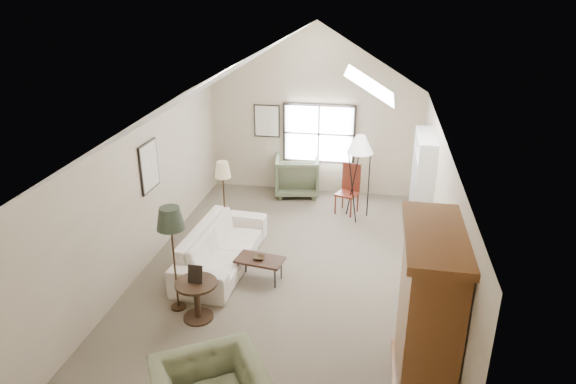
% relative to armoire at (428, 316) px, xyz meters
% --- Properties ---
extents(room_shell, '(5.01, 8.01, 4.00)m').
position_rel_armoire_xyz_m(room_shell, '(-2.18, 2.40, 2.11)').
color(room_shell, '#6E644F').
rests_on(room_shell, ground).
extents(window, '(1.72, 0.08, 1.42)m').
position_rel_armoire_xyz_m(window, '(-2.08, 6.36, 0.35)').
color(window, black).
rests_on(window, room_shell).
extents(skylight, '(0.80, 1.20, 0.52)m').
position_rel_armoire_xyz_m(skylight, '(-0.88, 3.30, 2.12)').
color(skylight, white).
rests_on(skylight, room_shell).
extents(wall_art, '(1.97, 3.71, 0.88)m').
position_rel_armoire_xyz_m(wall_art, '(-4.06, 4.34, 0.63)').
color(wall_art, black).
rests_on(wall_art, room_shell).
extents(armoire, '(0.60, 1.50, 2.20)m').
position_rel_armoire_xyz_m(armoire, '(0.00, 0.00, 0.00)').
color(armoire, brown).
rests_on(armoire, ground).
extents(tv_alcove, '(0.32, 1.30, 2.10)m').
position_rel_armoire_xyz_m(tv_alcove, '(0.16, 4.00, 0.05)').
color(tv_alcove, white).
rests_on(tv_alcove, ground).
extents(media_console, '(0.34, 1.18, 0.60)m').
position_rel_armoire_xyz_m(media_console, '(0.14, 4.00, -0.80)').
color(media_console, '#382316').
rests_on(media_console, ground).
extents(tv_panel, '(0.05, 0.90, 0.55)m').
position_rel_armoire_xyz_m(tv_panel, '(0.14, 4.00, -0.18)').
color(tv_panel, black).
rests_on(tv_panel, media_console).
extents(sofa, '(1.12, 2.58, 0.74)m').
position_rel_armoire_xyz_m(sofa, '(-3.33, 2.52, -0.73)').
color(sofa, white).
rests_on(sofa, ground).
extents(armchair_far, '(1.18, 1.20, 0.95)m').
position_rel_armoire_xyz_m(armchair_far, '(-2.56, 6.10, -0.62)').
color(armchair_far, '#576144').
rests_on(armchair_far, ground).
extents(coffee_table, '(0.86, 0.57, 0.41)m').
position_rel_armoire_xyz_m(coffee_table, '(-2.55, 2.15, -0.89)').
color(coffee_table, '#321B14').
rests_on(coffee_table, ground).
extents(bowl, '(0.22, 0.22, 0.05)m').
position_rel_armoire_xyz_m(bowl, '(-2.55, 2.15, -0.67)').
color(bowl, '#392A17').
rests_on(bowl, coffee_table).
extents(side_table, '(0.67, 0.67, 0.63)m').
position_rel_armoire_xyz_m(side_table, '(-3.23, 0.92, -0.78)').
color(side_table, '#331F14').
rests_on(side_table, ground).
extents(side_chair, '(0.55, 0.55, 1.10)m').
position_rel_armoire_xyz_m(side_chair, '(-1.29, 5.20, -0.55)').
color(side_chair, maroon).
rests_on(side_chair, ground).
extents(tripod_lamp, '(0.58, 0.58, 1.90)m').
position_rel_armoire_xyz_m(tripod_lamp, '(-1.06, 4.96, -0.15)').
color(tripod_lamp, white).
rests_on(tripod_lamp, ground).
extents(dark_lamp, '(0.44, 0.44, 1.76)m').
position_rel_armoire_xyz_m(dark_lamp, '(-3.63, 1.12, -0.22)').
color(dark_lamp, black).
rests_on(dark_lamp, ground).
extents(tan_lamp, '(0.33, 0.33, 1.58)m').
position_rel_armoire_xyz_m(tan_lamp, '(-3.63, 3.72, -0.31)').
color(tan_lamp, tan).
rests_on(tan_lamp, ground).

